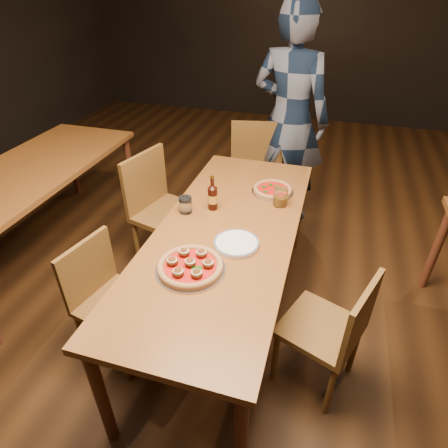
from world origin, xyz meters
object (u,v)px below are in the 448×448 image
(chair_main_sw, at_px, (169,213))
(table_main, at_px, (226,239))
(pizza_meatball, at_px, (190,266))
(plate_stack, at_px, (236,244))
(beer_bottle, at_px, (213,198))
(chair_end, at_px, (256,180))
(pizza_margherita, at_px, (273,190))
(diner, at_px, (290,119))
(amber_glass, at_px, (281,197))
(water_glass, at_px, (185,205))
(table_left, at_px, (26,180))
(chair_main_e, at_px, (321,327))
(chair_main_nw, at_px, (116,303))

(chair_main_sw, bearing_deg, table_main, -113.12)
(table_main, xyz_separation_m, pizza_meatball, (-0.07, -0.40, 0.10))
(plate_stack, relative_size, beer_bottle, 1.12)
(chair_end, distance_m, pizza_meatball, 1.57)
(plate_stack, bearing_deg, chair_main_sw, 139.45)
(pizza_margherita, height_order, diner, diner)
(table_main, distance_m, amber_glass, 0.47)
(pizza_margherita, relative_size, water_glass, 2.76)
(table_left, height_order, plate_stack, plate_stack)
(chair_main_sw, distance_m, pizza_meatball, 1.03)
(table_main, distance_m, pizza_margherita, 0.56)
(table_main, distance_m, water_glass, 0.34)
(amber_glass, bearing_deg, beer_bottle, -157.48)
(chair_main_e, relative_size, chair_end, 0.84)
(water_glass, bearing_deg, pizza_meatball, -66.18)
(pizza_meatball, bearing_deg, chair_end, 89.66)
(table_main, distance_m, chair_main_e, 0.72)
(pizza_margherita, bearing_deg, chair_main_sw, -174.23)
(table_left, distance_m, chair_main_sw, 1.14)
(table_main, relative_size, amber_glass, 17.74)
(table_left, relative_size, amber_glass, 17.74)
(chair_main_sw, bearing_deg, pizza_margherita, -69.81)
(pizza_margherita, bearing_deg, beer_bottle, -135.33)
(chair_main_nw, xyz_separation_m, amber_glass, (0.80, 0.80, 0.40))
(pizza_meatball, relative_size, beer_bottle, 1.61)
(chair_end, height_order, pizza_meatball, chair_end)
(chair_main_e, bearing_deg, chair_main_nw, -61.24)
(table_main, distance_m, beer_bottle, 0.29)
(chair_main_sw, height_order, amber_glass, chair_main_sw)
(chair_end, xyz_separation_m, water_glass, (-0.23, -1.04, 0.31))
(beer_bottle, bearing_deg, chair_main_sw, 150.26)
(beer_bottle, height_order, water_glass, beer_bottle)
(table_left, bearing_deg, water_glass, -7.61)
(pizza_margherita, relative_size, beer_bottle, 1.29)
(plate_stack, xyz_separation_m, amber_glass, (0.16, 0.50, 0.04))
(chair_main_sw, distance_m, beer_bottle, 0.61)
(chair_end, height_order, amber_glass, chair_end)
(chair_main_e, height_order, beer_bottle, beer_bottle)
(pizza_margherita, distance_m, water_glass, 0.63)
(chair_main_e, relative_size, pizza_meatball, 2.33)
(chair_main_e, relative_size, amber_glass, 7.40)
(chair_main_e, bearing_deg, diner, -143.63)
(pizza_margherita, bearing_deg, chair_main_nw, -126.89)
(table_main, relative_size, chair_main_e, 2.40)
(water_glass, height_order, amber_glass, amber_glass)
(chair_end, xyz_separation_m, diner, (0.20, 0.34, 0.45))
(chair_end, height_order, pizza_margherita, chair_end)
(chair_main_nw, distance_m, amber_glass, 1.20)
(chair_main_sw, relative_size, chair_main_e, 1.16)
(diner, bearing_deg, chair_main_nw, 84.91)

